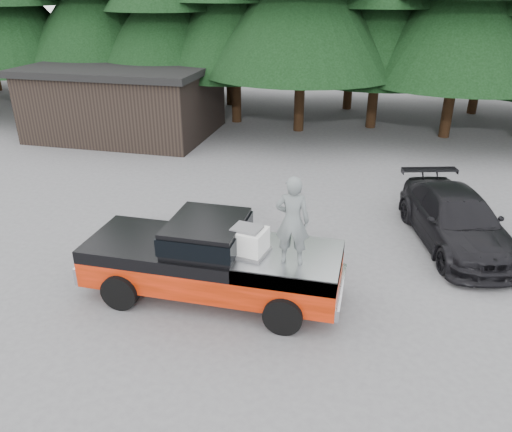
% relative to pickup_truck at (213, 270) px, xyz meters
% --- Properties ---
extents(ground, '(120.00, 120.00, 0.00)m').
position_rel_pickup_truck_xyz_m(ground, '(0.56, 0.52, -0.67)').
color(ground, '#525154').
rests_on(ground, ground).
extents(pickup_truck, '(6.00, 2.04, 1.33)m').
position_rel_pickup_truck_xyz_m(pickup_truck, '(0.00, 0.00, 0.00)').
color(pickup_truck, red).
rests_on(pickup_truck, ground).
extents(truck_cab, '(1.66, 1.90, 0.59)m').
position_rel_pickup_truck_xyz_m(truck_cab, '(-0.10, 0.00, 0.96)').
color(truck_cab, black).
rests_on(truck_cab, pickup_truck).
extents(air_compressor, '(0.90, 0.79, 0.55)m').
position_rel_pickup_truck_xyz_m(air_compressor, '(0.87, -0.17, 0.94)').
color(air_compressor, silver).
rests_on(air_compressor, pickup_truck).
extents(man_on_bed, '(0.73, 0.50, 1.93)m').
position_rel_pickup_truck_xyz_m(man_on_bed, '(1.87, -0.35, 1.63)').
color(man_on_bed, '#5B6263').
rests_on(man_on_bed, pickup_truck).
extents(parked_car, '(3.35, 5.43, 1.47)m').
position_rel_pickup_truck_xyz_m(parked_car, '(5.75, 4.05, 0.07)').
color(parked_car, black).
rests_on(parked_car, ground).
extents(utility_building, '(8.40, 6.40, 3.30)m').
position_rel_pickup_truck_xyz_m(utility_building, '(-8.44, 12.52, 1.00)').
color(utility_building, black).
rests_on(utility_building, ground).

